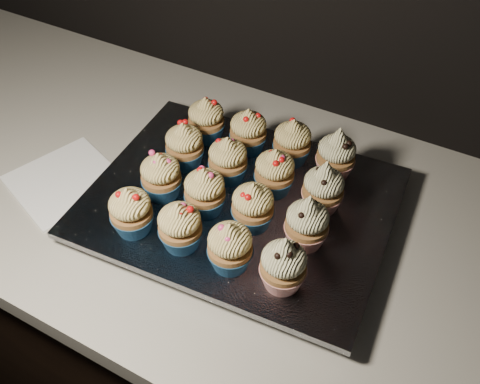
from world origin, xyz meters
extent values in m
cube|color=black|center=(0.00, 1.70, 0.43)|extent=(2.40, 0.60, 0.86)
cube|color=beige|center=(0.00, 1.70, 0.88)|extent=(2.44, 0.64, 0.04)
cube|color=white|center=(-0.46, 1.60, 0.90)|extent=(0.21, 0.21, 0.00)
cube|color=black|center=(-0.17, 1.68, 0.91)|extent=(0.45, 0.35, 0.02)
cube|color=silver|center=(-0.17, 1.68, 0.93)|extent=(0.49, 0.39, 0.01)
cone|color=navy|center=(-0.27, 1.55, 0.95)|extent=(0.06, 0.06, 0.03)
ellipsoid|color=#FFDE80|center=(-0.27, 1.55, 0.99)|extent=(0.06, 0.06, 0.04)
cone|color=#FFDE80|center=(-0.27, 1.55, 1.01)|extent=(0.03, 0.03, 0.02)
cone|color=navy|center=(-0.20, 1.56, 0.95)|extent=(0.06, 0.06, 0.03)
ellipsoid|color=#FFDE80|center=(-0.20, 1.56, 0.99)|extent=(0.06, 0.06, 0.04)
cone|color=#FFDE80|center=(-0.20, 1.56, 1.01)|extent=(0.03, 0.03, 0.02)
cone|color=navy|center=(-0.12, 1.56, 0.95)|extent=(0.06, 0.06, 0.03)
ellipsoid|color=#FFDE80|center=(-0.12, 1.56, 0.99)|extent=(0.06, 0.06, 0.04)
cone|color=#FFDE80|center=(-0.12, 1.56, 1.01)|extent=(0.03, 0.03, 0.02)
cone|color=#A71F17|center=(-0.04, 1.57, 0.95)|extent=(0.06, 0.06, 0.03)
ellipsoid|color=#F2E9AA|center=(-0.04, 1.57, 0.99)|extent=(0.06, 0.06, 0.04)
cone|color=#F2E9AA|center=(-0.04, 1.57, 1.02)|extent=(0.03, 0.03, 0.03)
cone|color=navy|center=(-0.28, 1.63, 0.95)|extent=(0.06, 0.06, 0.03)
ellipsoid|color=#FFDE80|center=(-0.28, 1.63, 0.99)|extent=(0.06, 0.06, 0.04)
cone|color=#FFDE80|center=(-0.28, 1.63, 1.01)|extent=(0.03, 0.03, 0.02)
cone|color=navy|center=(-0.20, 1.64, 0.95)|extent=(0.06, 0.06, 0.03)
ellipsoid|color=#FFDE80|center=(-0.20, 1.64, 0.99)|extent=(0.06, 0.06, 0.04)
cone|color=#FFDE80|center=(-0.20, 1.64, 1.01)|extent=(0.03, 0.03, 0.02)
cone|color=navy|center=(-0.13, 1.64, 0.95)|extent=(0.06, 0.06, 0.03)
ellipsoid|color=#FFDE80|center=(-0.13, 1.64, 0.99)|extent=(0.06, 0.06, 0.04)
cone|color=#FFDE80|center=(-0.13, 1.64, 1.01)|extent=(0.03, 0.03, 0.02)
cone|color=#A71F17|center=(-0.04, 1.65, 0.95)|extent=(0.06, 0.06, 0.03)
ellipsoid|color=#F2E9AA|center=(-0.04, 1.65, 0.99)|extent=(0.06, 0.06, 0.04)
cone|color=#F2E9AA|center=(-0.04, 1.65, 1.02)|extent=(0.03, 0.03, 0.03)
cone|color=navy|center=(-0.28, 1.71, 0.95)|extent=(0.06, 0.06, 0.03)
ellipsoid|color=#FFDE80|center=(-0.28, 1.71, 0.99)|extent=(0.06, 0.06, 0.04)
cone|color=#FFDE80|center=(-0.28, 1.71, 1.01)|extent=(0.03, 0.03, 0.02)
cone|color=navy|center=(-0.21, 1.71, 0.95)|extent=(0.06, 0.06, 0.03)
ellipsoid|color=#FFDE80|center=(-0.21, 1.71, 0.99)|extent=(0.06, 0.06, 0.04)
cone|color=#FFDE80|center=(-0.21, 1.71, 1.01)|extent=(0.03, 0.03, 0.02)
cone|color=navy|center=(-0.13, 1.72, 0.95)|extent=(0.06, 0.06, 0.03)
ellipsoid|color=#FFDE80|center=(-0.13, 1.72, 0.99)|extent=(0.06, 0.06, 0.04)
cone|color=#FFDE80|center=(-0.13, 1.72, 1.01)|extent=(0.03, 0.03, 0.02)
cone|color=#A71F17|center=(-0.05, 1.72, 0.95)|extent=(0.06, 0.06, 0.03)
ellipsoid|color=#F2E9AA|center=(-0.05, 1.72, 0.99)|extent=(0.06, 0.06, 0.04)
cone|color=#F2E9AA|center=(-0.05, 1.72, 1.02)|extent=(0.03, 0.03, 0.03)
cone|color=navy|center=(-0.29, 1.78, 0.95)|extent=(0.06, 0.06, 0.03)
ellipsoid|color=#FFDE80|center=(-0.29, 1.78, 0.99)|extent=(0.06, 0.06, 0.04)
cone|color=#FFDE80|center=(-0.29, 1.78, 1.01)|extent=(0.03, 0.03, 0.02)
cone|color=navy|center=(-0.21, 1.79, 0.95)|extent=(0.06, 0.06, 0.03)
ellipsoid|color=#FFDE80|center=(-0.21, 1.79, 0.99)|extent=(0.06, 0.06, 0.04)
cone|color=#FFDE80|center=(-0.21, 1.79, 1.01)|extent=(0.03, 0.03, 0.02)
cone|color=navy|center=(-0.14, 1.80, 0.95)|extent=(0.06, 0.06, 0.03)
ellipsoid|color=#FFDE80|center=(-0.14, 1.80, 0.99)|extent=(0.06, 0.06, 0.04)
cone|color=#FFDE80|center=(-0.14, 1.80, 1.01)|extent=(0.03, 0.03, 0.02)
cone|color=#A71F17|center=(-0.06, 1.80, 0.95)|extent=(0.06, 0.06, 0.03)
ellipsoid|color=#F2E9AA|center=(-0.06, 1.80, 0.99)|extent=(0.06, 0.06, 0.04)
cone|color=#F2E9AA|center=(-0.06, 1.80, 1.02)|extent=(0.03, 0.03, 0.03)
camera|label=1|loc=(0.11, 1.17, 1.54)|focal=40.00mm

